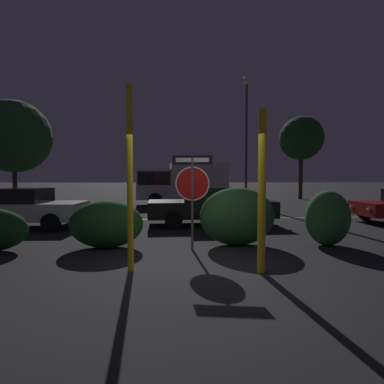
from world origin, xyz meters
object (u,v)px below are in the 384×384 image
(street_lamp, at_px, (246,118))
(delivery_truck, at_px, (181,182))
(hedge_bush_3, at_px, (328,218))
(passing_car_1, at_px, (26,208))
(tree_1, at_px, (14,137))
(stop_sign, at_px, (192,183))
(hedge_bush_1, at_px, (106,224))
(passing_car_2, at_px, (210,206))
(yellow_pole_right, at_px, (262,192))
(tree_0, at_px, (301,139))
(hedge_bush_2, at_px, (237,216))
(yellow_pole_left, at_px, (130,179))

(street_lamp, bearing_deg, delivery_truck, 170.57)
(hedge_bush_3, distance_m, passing_car_1, 9.63)
(delivery_truck, bearing_deg, street_lamp, -103.27)
(tree_1, bearing_deg, street_lamp, -16.43)
(stop_sign, xyz_separation_m, hedge_bush_3, (3.48, 0.20, -0.90))
(hedge_bush_1, bearing_deg, passing_car_2, 48.70)
(yellow_pole_right, height_order, tree_0, tree_0)
(passing_car_2, bearing_deg, delivery_truck, -176.31)
(yellow_pole_right, xyz_separation_m, tree_0, (9.39, 18.84, 3.55))
(hedge_bush_2, distance_m, hedge_bush_3, 2.30)
(hedge_bush_2, height_order, tree_1, tree_1)
(hedge_bush_3, bearing_deg, tree_1, 133.52)
(passing_car_2, distance_m, street_lamp, 9.79)
(stop_sign, relative_size, tree_1, 0.30)
(hedge_bush_1, distance_m, passing_car_2, 4.69)
(yellow_pole_left, bearing_deg, tree_0, 57.64)
(hedge_bush_1, bearing_deg, street_lamp, 60.01)
(yellow_pole_right, relative_size, hedge_bush_3, 2.09)
(hedge_bush_3, distance_m, delivery_truck, 12.64)
(passing_car_2, xyz_separation_m, tree_1, (-13.08, 12.66, 4.17))
(street_lamp, height_order, tree_1, street_lamp)
(passing_car_1, height_order, delivery_truck, delivery_truck)
(stop_sign, height_order, yellow_pole_right, yellow_pole_right)
(hedge_bush_1, distance_m, street_lamp, 13.96)
(delivery_truck, bearing_deg, tree_1, 67.48)
(stop_sign, relative_size, tree_0, 0.33)
(delivery_truck, xyz_separation_m, tree_0, (10.21, 4.62, 3.53))
(stop_sign, relative_size, street_lamp, 0.28)
(hedge_bush_2, xyz_separation_m, street_lamp, (3.24, 11.29, 4.78))
(hedge_bush_1, relative_size, delivery_truck, 0.30)
(hedge_bush_1, bearing_deg, hedge_bush_2, 0.42)
(stop_sign, distance_m, yellow_pole_left, 2.00)
(yellow_pole_right, bearing_deg, stop_sign, 121.18)
(hedge_bush_2, bearing_deg, delivery_truck, 94.32)
(yellow_pole_left, distance_m, tree_1, 21.34)
(street_lamp, bearing_deg, hedge_bush_1, -119.99)
(stop_sign, xyz_separation_m, street_lamp, (4.44, 11.72, 3.92))
(tree_0, relative_size, tree_1, 0.90)
(street_lamp, xyz_separation_m, tree_0, (6.06, 5.31, -0.50))
(delivery_truck, xyz_separation_m, street_lamp, (4.15, -0.69, 4.02))
(delivery_truck, relative_size, tree_0, 0.87)
(hedge_bush_1, relative_size, passing_car_2, 0.38)
(tree_0, bearing_deg, passing_car_1, -140.22)
(yellow_pole_right, bearing_deg, delivery_truck, 93.28)
(yellow_pole_left, height_order, hedge_bush_1, yellow_pole_left)
(hedge_bush_1, xyz_separation_m, delivery_truck, (2.38, 12.00, 0.91))
(stop_sign, relative_size, delivery_truck, 0.38)
(street_lamp, bearing_deg, hedge_bush_2, -106.04)
(hedge_bush_2, distance_m, passing_car_1, 7.44)
(stop_sign, distance_m, passing_car_2, 4.15)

